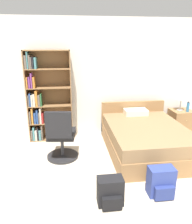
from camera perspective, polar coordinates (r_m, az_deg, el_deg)
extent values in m
cube|color=white|center=(5.05, 4.74, 8.82)|extent=(9.00, 0.06, 2.60)
cube|color=olive|center=(4.82, -17.47, 3.64)|extent=(0.02, 0.30, 1.94)
cube|color=olive|center=(4.75, -6.56, 4.13)|extent=(0.02, 0.30, 1.94)
cube|color=brown|center=(4.90, -11.94, 4.28)|extent=(0.93, 0.01, 1.94)
cube|color=olive|center=(5.07, -11.38, -6.68)|extent=(0.89, 0.28, 0.02)
cube|color=#665B51|center=(5.03, -16.29, -5.70)|extent=(0.03, 0.19, 0.23)
cube|color=teal|center=(5.01, -15.85, -5.31)|extent=(0.04, 0.19, 0.30)
cube|color=beige|center=(5.03, -15.28, -5.63)|extent=(0.04, 0.21, 0.23)
cube|color=black|center=(5.01, -14.82, -5.39)|extent=(0.03, 0.21, 0.27)
cube|color=teal|center=(5.01, -14.34, -5.68)|extent=(0.04, 0.19, 0.22)
cube|color=#665B51|center=(4.99, -13.86, -5.03)|extent=(0.03, 0.21, 0.33)
cube|color=olive|center=(4.93, -11.64, -2.56)|extent=(0.89, 0.28, 0.02)
cube|color=#665B51|center=(4.89, -16.71, -1.29)|extent=(0.03, 0.19, 0.27)
cube|color=orange|center=(4.87, -16.24, -0.92)|extent=(0.04, 0.18, 0.34)
cube|color=navy|center=(4.88, -15.56, -1.43)|extent=(0.04, 0.19, 0.24)
cube|color=navy|center=(4.88, -15.01, -1.03)|extent=(0.04, 0.22, 0.30)
cube|color=#665B51|center=(4.87, -14.57, -1.36)|extent=(0.02, 0.20, 0.24)
cube|color=beige|center=(4.86, -14.22, -0.84)|extent=(0.03, 0.20, 0.33)
cube|color=maroon|center=(4.86, -13.75, -1.47)|extent=(0.03, 0.17, 0.23)
cube|color=olive|center=(4.81, -11.92, 1.78)|extent=(0.89, 0.28, 0.02)
cube|color=#665B51|center=(4.80, -17.12, 2.92)|extent=(0.02, 0.20, 0.24)
cube|color=navy|center=(4.77, -16.80, 3.11)|extent=(0.03, 0.16, 0.28)
cube|color=beige|center=(4.79, -16.33, 2.99)|extent=(0.03, 0.21, 0.24)
cube|color=beige|center=(4.77, -15.83, 3.07)|extent=(0.04, 0.18, 0.26)
cube|color=orange|center=(4.77, -15.23, 3.59)|extent=(0.04, 0.22, 0.33)
cube|color=#665B51|center=(4.76, -14.62, 3.02)|extent=(0.04, 0.20, 0.24)
cube|color=#2D6638|center=(4.75, -14.13, 3.21)|extent=(0.03, 0.19, 0.26)
cube|color=olive|center=(4.72, -12.21, 6.30)|extent=(0.89, 0.28, 0.02)
cube|color=orange|center=(4.71, -17.51, 7.37)|extent=(0.03, 0.19, 0.22)
cube|color=#7A387F|center=(4.72, -16.93, 7.46)|extent=(0.04, 0.23, 0.23)
cube|color=#7A387F|center=(4.70, -16.44, 7.93)|extent=(0.03, 0.21, 0.30)
cube|color=orange|center=(4.68, -15.89, 7.45)|extent=(0.04, 0.17, 0.22)
cube|color=olive|center=(4.67, -12.52, 10.97)|extent=(0.89, 0.28, 0.02)
cube|color=#665B51|center=(4.66, -17.89, 12.31)|extent=(0.04, 0.17, 0.27)
cube|color=teal|center=(4.65, -17.44, 12.80)|extent=(0.02, 0.19, 0.34)
cube|color=#665B51|center=(4.65, -16.96, 12.41)|extent=(0.03, 0.18, 0.27)
cube|color=#665B51|center=(4.66, -16.52, 12.19)|extent=(0.02, 0.22, 0.23)
cube|color=black|center=(4.65, -16.12, 12.27)|extent=(0.03, 0.19, 0.24)
cube|color=teal|center=(4.65, -15.50, 12.25)|extent=(0.04, 0.22, 0.22)
cube|color=olive|center=(4.64, -12.82, 15.47)|extent=(0.93, 0.30, 0.02)
cube|color=olive|center=(4.45, 12.76, -8.21)|extent=(1.45, 1.92, 0.31)
cube|color=olive|center=(4.34, 13.00, -4.97)|extent=(1.42, 1.88, 0.23)
cube|color=olive|center=(5.17, 9.50, -1.49)|extent=(1.45, 0.08, 0.79)
cube|color=silver|center=(4.92, 10.32, 0.01)|extent=(0.50, 0.30, 0.12)
cylinder|color=#232326|center=(4.26, -8.66, -11.28)|extent=(0.58, 0.58, 0.04)
cylinder|color=#333338|center=(4.16, -8.79, -8.73)|extent=(0.06, 0.06, 0.38)
cube|color=black|center=(4.06, -8.95, -5.67)|extent=(0.54, 0.54, 0.10)
cube|color=black|center=(3.70, -9.76, -3.37)|extent=(0.45, 0.13, 0.46)
cube|color=olive|center=(5.55, 21.20, -2.38)|extent=(0.48, 0.47, 0.57)
sphere|color=tan|center=(5.31, 22.56, -2.11)|extent=(0.02, 0.02, 0.02)
cylinder|color=#B2B2B7|center=(5.44, 21.04, 0.51)|extent=(0.14, 0.14, 0.02)
cylinder|color=#B2B2B7|center=(5.41, 21.20, 1.90)|extent=(0.02, 0.02, 0.25)
cone|color=silver|center=(5.36, 21.44, 4.10)|extent=(0.26, 0.26, 0.17)
cylinder|color=teal|center=(5.37, 22.88, 1.16)|extent=(0.06, 0.06, 0.21)
cylinder|color=#2D2D33|center=(5.34, 23.02, 2.37)|extent=(0.04, 0.04, 0.02)
cube|color=navy|center=(3.33, 16.56, -16.92)|extent=(0.36, 0.20, 0.42)
cube|color=navy|center=(3.29, 17.42, -19.59)|extent=(0.27, 0.07, 0.19)
cube|color=black|center=(3.07, 3.72, -19.87)|extent=(0.34, 0.20, 0.38)
cube|color=black|center=(3.02, 4.23, -22.72)|extent=(0.26, 0.07, 0.17)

